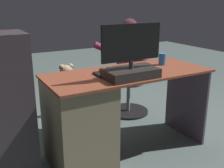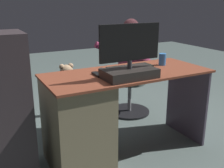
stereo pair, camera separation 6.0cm
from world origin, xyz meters
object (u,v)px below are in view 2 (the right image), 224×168
object	(u,v)px
keyboard	(130,67)
tv_remote	(97,75)
computer_mouse	(102,70)
cup	(162,59)
monitor	(130,63)
teddy_bear	(67,80)
visitor_chair	(130,93)
desk	(87,120)
person	(125,60)
office_chair_teddy	(69,110)

from	to	relation	value
keyboard	tv_remote	world-z (taller)	keyboard
computer_mouse	cup	size ratio (longest dim) A/B	0.87
monitor	teddy_bear	size ratio (longest dim) A/B	1.67
visitor_chair	monitor	bearing A→B (deg)	57.84
desk	person	size ratio (longest dim) A/B	1.25
monitor	tv_remote	size ratio (longest dim) A/B	3.40
monitor	computer_mouse	bearing A→B (deg)	-67.75
desk	teddy_bear	size ratio (longest dim) A/B	4.67
office_chair_teddy	person	distance (m)	0.88
keyboard	office_chair_teddy	distance (m)	0.82
keyboard	computer_mouse	bearing A→B (deg)	0.92
teddy_bear	person	size ratio (longest dim) A/B	0.27
keyboard	teddy_bear	xyz separation A→B (m)	(0.44, -0.48, -0.19)
monitor	tv_remote	xyz separation A→B (m)	(0.19, -0.18, -0.11)
cup	person	xyz separation A→B (m)	(0.02, -0.66, -0.13)
cup	teddy_bear	distance (m)	0.95
tv_remote	cup	bearing A→B (deg)	-173.42
cup	tv_remote	xyz separation A→B (m)	(0.70, 0.06, -0.05)
keyboard	computer_mouse	world-z (taller)	computer_mouse
tv_remote	teddy_bear	world-z (taller)	tv_remote
tv_remote	desk	bearing A→B (deg)	12.09
desk	tv_remote	distance (m)	0.38
desk	keyboard	world-z (taller)	keyboard
person	office_chair_teddy	bearing A→B (deg)	12.08
desk	teddy_bear	xyz separation A→B (m)	(-0.03, -0.59, 0.18)
teddy_bear	visitor_chair	distance (m)	0.92
desk	computer_mouse	xyz separation A→B (m)	(-0.19, -0.10, 0.37)
keyboard	person	size ratio (longest dim) A/B	0.37
tv_remote	teddy_bear	distance (m)	0.60
computer_mouse	person	xyz separation A→B (m)	(-0.60, -0.63, -0.10)
monitor	cup	distance (m)	0.56
keyboard	visitor_chair	size ratio (longest dim) A/B	0.85
monitor	teddy_bear	world-z (taller)	monitor
tv_remote	office_chair_teddy	size ratio (longest dim) A/B	0.33
visitor_chair	desk	bearing A→B (deg)	40.75
tv_remote	computer_mouse	bearing A→B (deg)	-133.18
keyboard	person	xyz separation A→B (m)	(-0.32, -0.63, -0.09)
tv_remote	person	bearing A→B (deg)	-131.48
computer_mouse	office_chair_teddy	bearing A→B (deg)	-71.44
visitor_chair	person	bearing A→B (deg)	12.08
computer_mouse	teddy_bear	xyz separation A→B (m)	(0.16, -0.48, -0.20)
keyboard	computer_mouse	size ratio (longest dim) A/B	4.38
keyboard	visitor_chair	bearing A→B (deg)	-121.96
tv_remote	teddy_bear	xyz separation A→B (m)	(0.07, -0.57, -0.19)
teddy_bear	tv_remote	bearing A→B (deg)	97.44
visitor_chair	teddy_bear	bearing A→B (deg)	11.34
keyboard	person	world-z (taller)	person
monitor	cup	size ratio (longest dim) A/B	4.64
cup	teddy_bear	xyz separation A→B (m)	(0.77, -0.51, -0.23)
tv_remote	visitor_chair	size ratio (longest dim) A/B	0.30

